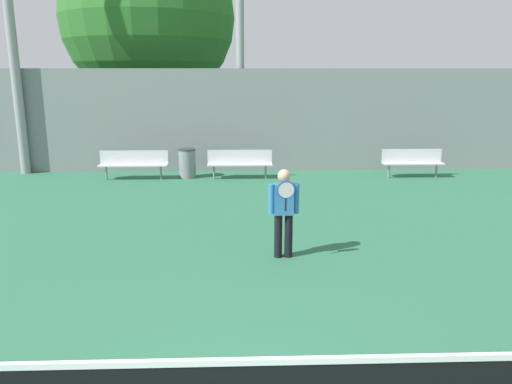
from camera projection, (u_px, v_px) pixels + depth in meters
tennis_player at (284, 209)px, 8.57m from camera, size 0.53×0.41×1.57m
bench_courtside_near at (134, 162)px, 15.16m from camera, size 2.06×0.40×0.86m
bench_adjacent_court at (412, 160)px, 15.46m from camera, size 1.87×0.40×0.86m
bench_by_gate at (240, 161)px, 15.28m from camera, size 1.98×0.40×0.86m
light_pole_center_back at (240, 4)px, 15.68m from camera, size 0.90×0.60×9.13m
trash_bin at (187, 163)px, 15.39m from camera, size 0.54×0.54×0.90m
back_fence at (235, 121)px, 16.23m from camera, size 28.33×0.06×3.31m
tree_green_broad at (148, 18)px, 19.59m from camera, size 6.78×6.78×8.68m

